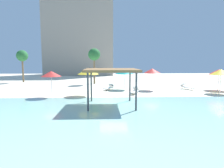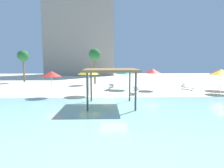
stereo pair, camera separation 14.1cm
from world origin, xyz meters
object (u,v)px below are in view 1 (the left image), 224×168
object	(u,v)px
beach_umbrella_teal_0	(124,72)
lounge_chair_0	(135,91)
beach_umbrella_red_1	(219,72)
palm_tree_0	(94,55)
beach_umbrella_red_2	(152,71)
lounge_chair_1	(109,87)
palm_tree_1	(22,56)
beach_umbrella_yellow_5	(221,72)
shade_pavilion	(111,71)
beach_umbrella_yellow_3	(88,71)
beach_umbrella_red_4	(51,74)
lounge_chair_2	(187,87)

from	to	relation	value
beach_umbrella_teal_0	lounge_chair_0	distance (m)	4.01
beach_umbrella_red_1	palm_tree_0	world-z (taller)	palm_tree_0
beach_umbrella_red_2	beach_umbrella_red_1	bearing A→B (deg)	-2.81
lounge_chair_1	palm_tree_1	xyz separation A→B (m)	(-14.55, 9.61, 4.07)
beach_umbrella_red_1	beach_umbrella_yellow_5	size ratio (longest dim) A/B	0.96
shade_pavilion	palm_tree_0	distance (m)	15.62
beach_umbrella_teal_0	beach_umbrella_red_1	world-z (taller)	beach_umbrella_red_1
beach_umbrella_red_2	lounge_chair_1	xyz separation A→B (m)	(-5.34, 0.21, -2.05)
shade_pavilion	beach_umbrella_yellow_5	xyz separation A→B (m)	(12.38, 5.71, -0.38)
shade_pavilion	beach_umbrella_teal_0	distance (m)	9.27
beach_umbrella_red_2	beach_umbrella_yellow_5	distance (m)	7.54
beach_umbrella_red_1	beach_umbrella_yellow_3	size ratio (longest dim) A/B	0.92
lounge_chair_1	beach_umbrella_red_2	bearing A→B (deg)	114.87
beach_umbrella_red_2	beach_umbrella_yellow_5	size ratio (longest dim) A/B	1.00
beach_umbrella_red_1	beach_umbrella_yellow_5	distance (m)	2.65
beach_umbrella_red_4	palm_tree_1	xyz separation A→B (m)	(-8.73, 14.24, 2.08)
beach_umbrella_yellow_5	lounge_chair_1	distance (m)	12.87
lounge_chair_0	beach_umbrella_red_1	bearing A→B (deg)	125.98
beach_umbrella_red_4	palm_tree_0	size ratio (longest dim) A/B	0.46
beach_umbrella_red_1	beach_umbrella_red_4	xyz separation A→B (m)	(-19.39, -4.02, 0.07)
beach_umbrella_yellow_3	beach_umbrella_red_4	size ratio (longest dim) A/B	1.09
beach_umbrella_red_4	lounge_chair_2	bearing A→B (deg)	16.97
beach_umbrella_yellow_3	palm_tree_1	world-z (taller)	palm_tree_1
beach_umbrella_yellow_3	palm_tree_1	distance (m)	18.28
shade_pavilion	beach_umbrella_yellow_5	bearing A→B (deg)	24.77
beach_umbrella_red_1	lounge_chair_0	world-z (taller)	beach_umbrella_red_1
beach_umbrella_red_1	beach_umbrella_red_4	size ratio (longest dim) A/B	0.99
beach_umbrella_red_2	lounge_chair_2	size ratio (longest dim) A/B	1.36
lounge_chair_2	palm_tree_0	world-z (taller)	palm_tree_0
beach_umbrella_yellow_5	palm_tree_0	xyz separation A→B (m)	(-14.54, 9.66, 2.15)
lounge_chair_1	lounge_chair_2	size ratio (longest dim) A/B	1.00
palm_tree_1	beach_umbrella_red_1	bearing A→B (deg)	-19.98
beach_umbrella_red_4	lounge_chair_1	bearing A→B (deg)	38.55
beach_umbrella_red_1	beach_umbrella_yellow_3	bearing A→B (deg)	-168.70
beach_umbrella_red_2	lounge_chair_2	xyz separation A→B (m)	(4.61, 0.39, -2.05)
beach_umbrella_yellow_5	lounge_chair_1	size ratio (longest dim) A/B	1.37
shade_pavilion	palm_tree_1	distance (m)	23.42
beach_umbrella_yellow_5	lounge_chair_2	distance (m)	4.45
lounge_chair_0	beach_umbrella_yellow_3	bearing A→B (deg)	-58.43
palm_tree_1	beach_umbrella_red_4	bearing A→B (deg)	-58.48
beach_umbrella_red_4	lounge_chair_1	world-z (taller)	beach_umbrella_red_4
beach_umbrella_red_2	beach_umbrella_yellow_3	world-z (taller)	beach_umbrella_yellow_3
lounge_chair_2	shade_pavilion	bearing A→B (deg)	-74.78
lounge_chair_2	palm_tree_1	xyz separation A→B (m)	(-24.50, 9.43, 4.07)
shade_pavilion	palm_tree_1	xyz separation A→B (m)	(-14.53, 18.29, 1.65)
beach_umbrella_red_2	lounge_chair_0	world-z (taller)	beach_umbrella_red_2
lounge_chair_2	beach_umbrella_yellow_3	bearing A→B (deg)	-98.42
beach_umbrella_red_1	beach_umbrella_yellow_3	distance (m)	16.12
shade_pavilion	palm_tree_0	bearing A→B (deg)	98.02
beach_umbrella_teal_0	beach_umbrella_red_2	xyz separation A→B (m)	(3.41, -0.57, 0.11)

